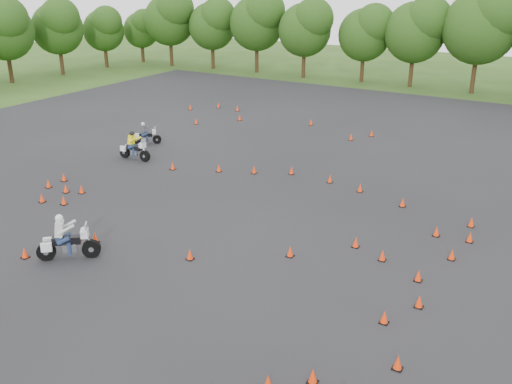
# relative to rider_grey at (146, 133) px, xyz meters

# --- Properties ---
(ground) EXTENTS (140.00, 140.00, 0.00)m
(ground) POSITION_rel_rider_grey_xyz_m (12.80, -10.71, -0.78)
(ground) COLOR #2D5119
(ground) RESTS_ON ground
(asphalt_pad) EXTENTS (62.00, 62.00, 0.00)m
(asphalt_pad) POSITION_rel_rider_grey_xyz_m (12.80, -4.71, -0.77)
(asphalt_pad) COLOR black
(asphalt_pad) RESTS_ON ground
(treeline) EXTENTS (86.95, 32.04, 10.86)m
(treeline) POSITION_rel_rider_grey_xyz_m (14.42, 24.85, 3.84)
(treeline) COLOR #234513
(treeline) RESTS_ON ground
(traffic_cones) EXTENTS (33.70, 32.36, 0.45)m
(traffic_cones) POSITION_rel_rider_grey_xyz_m (13.55, -5.26, -0.55)
(traffic_cones) COLOR #FF390A
(traffic_cones) RESTS_ON asphalt_pad
(rider_grey) EXTENTS (1.98, 1.67, 1.54)m
(rider_grey) POSITION_rel_rider_grey_xyz_m (0.00, 0.00, 0.00)
(rider_grey) COLOR #3E4045
(rider_grey) RESTS_ON ground
(rider_yellow) EXTENTS (2.36, 0.78, 1.81)m
(rider_yellow) POSITION_rel_rider_grey_xyz_m (1.71, -3.13, 0.13)
(rider_yellow) COLOR yellow
(rider_yellow) RESTS_ON ground
(rider_white) EXTENTS (2.48, 2.24, 1.98)m
(rider_white) POSITION_rel_rider_grey_xyz_m (8.51, -14.57, 0.22)
(rider_white) COLOR beige
(rider_white) RESTS_ON ground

